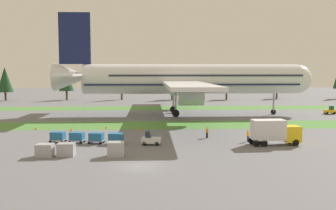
{
  "coord_description": "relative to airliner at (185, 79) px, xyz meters",
  "views": [
    {
      "loc": [
        1.27,
        -40.35,
        10.31
      ],
      "look_at": [
        4.26,
        30.21,
        4.0
      ],
      "focal_mm": 40.35,
      "sensor_mm": 36.0,
      "label": 1
    }
  ],
  "objects": [
    {
      "name": "taxiway_marker_0",
      "position": [
        -21.72,
        -24.02,
        -8.26
      ],
      "size": [
        0.44,
        0.44,
        0.55
      ],
      "primitive_type": "cone",
      "color": "orange",
      "rests_on": "ground"
    },
    {
      "name": "cargo_dolly_lead",
      "position": [
        -12.95,
        -35.61,
        -7.61
      ],
      "size": [
        2.44,
        1.88,
        1.55
      ],
      "rotation": [
        0.0,
        0.0,
        -1.75
      ],
      "color": "#A3A3A8",
      "rests_on": "ground"
    },
    {
      "name": "cargo_dolly_second",
      "position": [
        -15.8,
        -35.08,
        -7.61
      ],
      "size": [
        2.44,
        1.88,
        1.55
      ],
      "rotation": [
        0.0,
        0.0,
        -1.75
      ],
      "color": "#A3A3A8",
      "rests_on": "ground"
    },
    {
      "name": "baggage_tug",
      "position": [
        -8.01,
        -36.52,
        -7.72
      ],
      "size": [
        2.79,
        1.75,
        1.97
      ],
      "rotation": [
        0.0,
        0.0,
        -1.75
      ],
      "color": "silver",
      "rests_on": "ground"
    },
    {
      "name": "catering_truck",
      "position": [
        9.34,
        -37.25,
        -6.58
      ],
      "size": [
        7.05,
        2.61,
        3.58
      ],
      "rotation": [
        0.0,
        0.0,
        -1.53
      ],
      "color": "yellow",
      "rests_on": "ground"
    },
    {
      "name": "ground_crew_marshaller",
      "position": [
        6.3,
        -34.56,
        -7.59
      ],
      "size": [
        0.36,
        0.48,
        1.74
      ],
      "rotation": [
        0.0,
        0.0,
        4.12
      ],
      "color": "black",
      "rests_on": "ground"
    },
    {
      "name": "taxiway_marker_3",
      "position": [
        -16.1,
        -20.74,
        -8.3
      ],
      "size": [
        0.44,
        0.44,
        0.48
      ],
      "primitive_type": "cone",
      "color": "orange",
      "rests_on": "ground"
    },
    {
      "name": "cargo_dolly_fourth",
      "position": [
        -21.5,
        -34.02,
        -7.61
      ],
      "size": [
        2.44,
        1.88,
        1.55
      ],
      "rotation": [
        0.0,
        0.0,
        -1.75
      ],
      "color": "#A3A3A8",
      "rests_on": "ground"
    },
    {
      "name": "ground_plane",
      "position": [
        -9.06,
        -48.48,
        -8.53
      ],
      "size": [
        400.0,
        400.0,
        0.0
      ],
      "primitive_type": "plane",
      "color": "slate"
    },
    {
      "name": "grass_strip_near",
      "position": [
        -9.06,
        -16.91,
        -8.53
      ],
      "size": [
        320.0,
        10.92,
        0.01
      ],
      "primitive_type": "cube",
      "color": "#4C8438",
      "rests_on": "ground"
    },
    {
      "name": "uld_container_1",
      "position": [
        -18.31,
        -42.92,
        -7.75
      ],
      "size": [
        2.0,
        1.6,
        1.57
      ],
      "primitive_type": "cube",
      "rotation": [
        0.0,
        0.0,
        0.0
      ],
      "color": "#A3A3A8",
      "rests_on": "ground"
    },
    {
      "name": "grass_strip_far",
      "position": [
        -9.06,
        16.93,
        -8.53
      ],
      "size": [
        320.0,
        10.92,
        0.01
      ],
      "primitive_type": "cube",
      "color": "#4C8438",
      "rests_on": "ground"
    },
    {
      "name": "uld_container_2",
      "position": [
        -12.2,
        -43.52,
        -7.64
      ],
      "size": [
        2.06,
        1.68,
        1.79
      ],
      "primitive_type": "cube",
      "rotation": [
        0.0,
        0.0,
        0.04
      ],
      "color": "#A3A3A8",
      "rests_on": "ground"
    },
    {
      "name": "taxiway_marker_1",
      "position": [
        -9.92,
        -23.06,
        -8.3
      ],
      "size": [
        0.44,
        0.44,
        0.47
      ],
      "primitive_type": "cone",
      "color": "orange",
      "rests_on": "ground"
    },
    {
      "name": "ground_crew_loader",
      "position": [
        0.72,
        -31.32,
        -7.59
      ],
      "size": [
        0.36,
        0.49,
        1.74
      ],
      "rotation": [
        0.0,
        0.0,
        2.13
      ],
      "color": "black",
      "rests_on": "ground"
    },
    {
      "name": "uld_container_0",
      "position": [
        -20.79,
        -43.27,
        -7.75
      ],
      "size": [
        2.03,
        1.64,
        1.57
      ],
      "primitive_type": "cube",
      "rotation": [
        0.0,
        0.0,
        -0.02
      ],
      "color": "#A3A3A8",
      "rests_on": "ground"
    },
    {
      "name": "pushback_tractor",
      "position": [
        35.31,
        0.22,
        -7.72
      ],
      "size": [
        2.61,
        1.32,
        1.97
      ],
      "rotation": [
        0.0,
        0.0,
        1.58
      ],
      "color": "yellow",
      "rests_on": "ground"
    },
    {
      "name": "taxiway_marker_2",
      "position": [
        -28.38,
        -21.74,
        -8.26
      ],
      "size": [
        0.44,
        0.44,
        0.54
      ],
      "primitive_type": "cone",
      "color": "orange",
      "rests_on": "ground"
    },
    {
      "name": "cargo_dolly_third",
      "position": [
        -18.65,
        -34.55,
        -7.61
      ],
      "size": [
        2.44,
        1.88,
        1.55
      ],
      "rotation": [
        0.0,
        0.0,
        -1.75
      ],
      "color": "#A3A3A8",
      "rests_on": "ground"
    },
    {
      "name": "airliner",
      "position": [
        0.0,
        0.0,
        0.0
      ],
      "size": [
        60.83,
        74.89,
        23.79
      ],
      "rotation": [
        0.0,
        0.0,
        -1.56
      ],
      "color": "white",
      "rests_on": "ground"
    },
    {
      "name": "distant_tree_line",
      "position": [
        -12.71,
        48.57,
        -1.44
      ],
      "size": [
        146.81,
        10.4,
        12.67
      ],
      "color": "#4C3823",
      "rests_on": "ground"
    }
  ]
}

